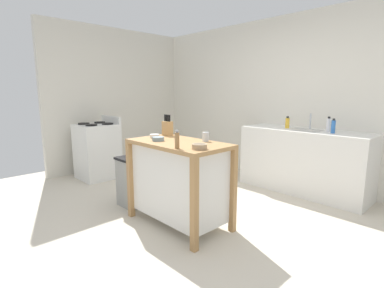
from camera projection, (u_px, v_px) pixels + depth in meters
ground_plane at (192, 223)px, 3.22m from camera, size 6.84×6.84×0.00m
wall_back at (296, 101)px, 4.52m from camera, size 5.84×0.10×2.60m
wall_left at (118, 99)px, 5.62m from camera, size 0.10×2.84×2.60m
kitchen_island at (179, 179)px, 3.14m from camera, size 1.11×0.62×0.92m
knife_block at (167, 128)px, 3.50m from camera, size 0.11×0.09×0.25m
bowl_ceramic_small at (158, 139)px, 3.12m from camera, size 0.13×0.13×0.04m
bowl_ceramic_wide at (155, 136)px, 3.34m from camera, size 0.11×0.11×0.04m
bowl_stoneware_deep at (199, 146)px, 2.67m from camera, size 0.14×0.14×0.05m
drinking_cup at (206, 137)px, 3.08m from camera, size 0.07×0.07×0.10m
pepper_grinder at (177, 140)px, 2.69m from camera, size 0.04×0.04×0.18m
trash_bin at (132, 182)px, 3.68m from camera, size 0.36×0.28×0.63m
sink_counter at (303, 161)px, 4.19m from camera, size 1.78×0.60×0.91m
sink_faucet at (310, 121)px, 4.18m from camera, size 0.02×0.02×0.22m
bottle_spray_cleaner at (329, 125)px, 3.89m from camera, size 0.06×0.06×0.20m
bottle_dish_soap at (333, 127)px, 3.74m from camera, size 0.05×0.05×0.19m
bottle_hand_soap at (287, 123)px, 4.27m from camera, size 0.06×0.06×0.17m
stove at (97, 151)px, 4.87m from camera, size 0.60×0.60×1.03m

